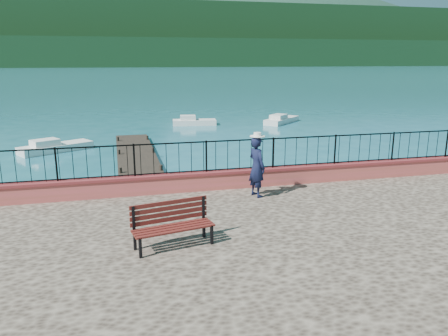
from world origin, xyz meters
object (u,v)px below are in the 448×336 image
park_bench (173,234)px  boat_4 (194,120)px  boat_5 (282,118)px  person (257,167)px  boat_0 (44,196)px  boat_3 (56,145)px

park_bench → boat_4: (5.14, 25.79, -1.10)m
boat_5 → park_bench: bearing=-159.4°
person → boat_4: person is taller
person → park_bench: bearing=119.1°
person → boat_0: bearing=40.5°
boat_3 → boat_4: size_ratio=1.18×
boat_4 → boat_5: 7.32m
person → boat_4: bearing=-22.5°
boat_0 → boat_5: bearing=30.3°
park_bench → person: 4.23m
boat_3 → boat_4: (9.63, 8.34, 0.00)m
boat_0 → boat_4: bearing=46.9°
boat_0 → boat_4: 20.54m
boat_0 → boat_4: size_ratio=1.20×
park_bench → boat_4: park_bench is taller
park_bench → boat_3: 18.06m
boat_3 → boat_5: 18.57m
boat_0 → boat_3: bearing=76.7°
park_bench → boat_4: 26.32m
boat_5 → boat_0: bearing=-175.3°
park_bench → boat_5: park_bench is taller
boat_0 → boat_3: (-0.77, 10.19, 0.00)m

